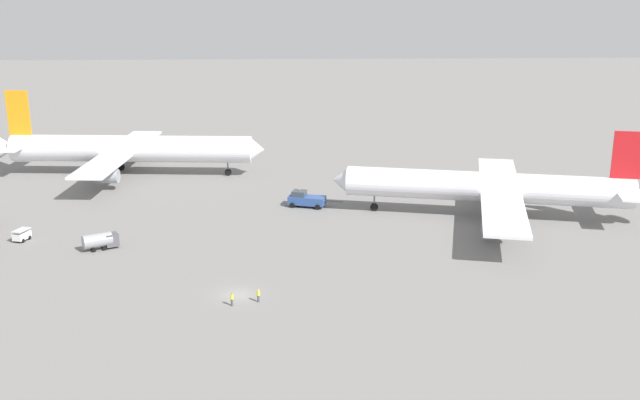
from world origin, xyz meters
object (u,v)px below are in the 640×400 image
Objects in this scene: pushback_tug at (306,199)px; ground_crew_marshaller_foreground at (258,295)px; gse_fuel_bowser_stubby at (101,240)px; gse_baggage_cart_trailing at (22,235)px; airliner_at_gate_left at (129,149)px; ground_crew_ramp_agent_by_cones at (232,299)px; airliner_being_pushed at (490,188)px.

ground_crew_marshaller_foreground is at bearing -99.48° from pushback_tug.
ground_crew_marshaller_foreground is at bearing -40.27° from gse_fuel_bowser_stubby.
pushback_tug is 3.04× the size of gse_baggage_cart_trailing.
airliner_at_gate_left is 17.19× the size of gse_baggage_cart_trailing.
airliner_at_gate_left is 10.17× the size of gse_fuel_bowser_stubby.
ground_crew_ramp_agent_by_cones is at bearing -45.74° from gse_fuel_bowser_stubby.
pushback_tug is 45.21m from gse_baggage_cart_trailing.
airliner_at_gate_left reaches higher than ground_crew_ramp_agent_by_cones.
gse_fuel_bowser_stubby is 28.65m from ground_crew_ramp_agent_by_cones.
airliner_being_pushed is 48.78m from ground_crew_marshaller_foreground.
airliner_at_gate_left is 44.46m from gse_fuel_bowser_stubby.
pushback_tug is 5.68× the size of ground_crew_marshaller_foreground.
airliner_being_pushed is at bearing -25.97° from airliner_at_gate_left.
gse_fuel_bowser_stubby is at bearing -84.05° from airliner_at_gate_left.
airliner_at_gate_left reaches higher than airliner_being_pushed.
ground_crew_marshaller_foreground is at bearing 17.80° from ground_crew_ramp_agent_by_cones.
ground_crew_marshaller_foreground is 0.98× the size of ground_crew_ramp_agent_by_cones.
gse_fuel_bowser_stubby is 1.69× the size of gse_baggage_cart_trailing.
ground_crew_ramp_agent_by_cones is (24.59, -64.57, -4.29)m from airliner_at_gate_left.
pushback_tug is (34.29, -23.85, -3.88)m from airliner_at_gate_left.
gse_baggage_cart_trailing is 1.83× the size of ground_crew_ramp_agent_by_cones.
airliner_being_pushed is 51.73m from ground_crew_ramp_agent_by_cones.
gse_fuel_bowser_stubby is at bearing -145.77° from pushback_tug.
ground_crew_marshaller_foreground is (35.66, -23.79, -0.00)m from gse_baggage_cart_trailing.
airliner_being_pushed is at bearing 40.50° from ground_crew_ramp_agent_by_cones.
gse_baggage_cart_trailing is (-42.30, -15.94, -0.42)m from pushback_tug.
ground_crew_marshaller_foreground is 3.22m from ground_crew_ramp_agent_by_cones.
pushback_tug is at bearing 20.65° from gse_baggage_cart_trailing.
gse_fuel_bowser_stubby is at bearing -167.64° from airliner_being_pushed.
airliner_at_gate_left is at bearing 145.18° from pushback_tug.
ground_crew_ramp_agent_by_cones reaches higher than ground_crew_marshaller_foreground.
airliner_being_pushed reaches higher than gse_fuel_bowser_stubby.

